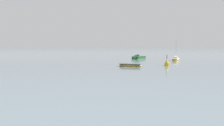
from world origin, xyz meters
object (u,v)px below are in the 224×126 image
object	(u,v)px
rowboat_moored_1	(130,65)
channel_buoy	(167,63)
motorboat_moored_3	(137,58)
sailboat_moored_0	(176,60)

from	to	relation	value
rowboat_moored_1	channel_buoy	xyz separation A→B (m)	(7.33, 0.61, 0.27)
motorboat_moored_3	sailboat_moored_0	bearing A→B (deg)	87.29
sailboat_moored_0	channel_buoy	bearing A→B (deg)	-175.08
motorboat_moored_3	sailboat_moored_0	size ratio (longest dim) A/B	0.95
rowboat_moored_1	motorboat_moored_3	bearing A→B (deg)	101.88
motorboat_moored_3	sailboat_moored_0	world-z (taller)	sailboat_moored_0
rowboat_moored_1	motorboat_moored_3	size ratio (longest dim) A/B	0.83
channel_buoy	rowboat_moored_1	bearing A→B (deg)	-175.27
sailboat_moored_0	channel_buoy	world-z (taller)	sailboat_moored_0
rowboat_moored_1	motorboat_moored_3	world-z (taller)	motorboat_moored_3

